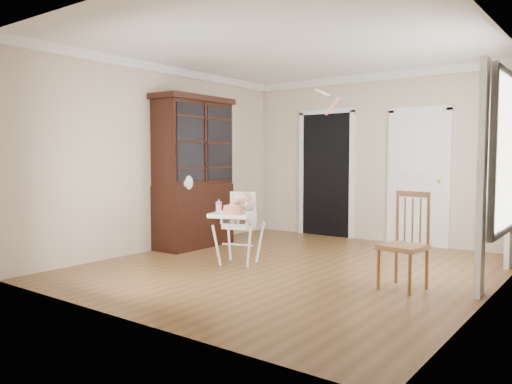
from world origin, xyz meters
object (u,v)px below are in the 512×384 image
Objects in this scene: sippy_cup at (219,207)px; dining_chair at (405,244)px; high_chair at (239,219)px; china_cabinet at (194,172)px; cake at (232,210)px.

sippy_cup is 0.19× the size of dining_chair.
china_cabinet is at bearing 140.23° from high_chair.
sippy_cup is (-0.26, 0.06, 0.02)m from cake.
cake is at bearing -89.30° from high_chair.
dining_chair is at bearing -14.50° from high_chair.
china_cabinet reaches higher than high_chair.
china_cabinet reaches higher than dining_chair.
dining_chair is (2.06, 0.29, -0.24)m from cake.
high_chair is at bearing -23.12° from china_cabinet.
high_chair reaches higher than cake.
cake is at bearing -12.18° from sippy_cup.
dining_chair is (3.45, -0.48, -0.67)m from china_cabinet.
cake is 1.44× the size of sippy_cup.
sippy_cup reaches higher than cake.
china_cabinet is (-1.12, 0.72, 0.41)m from sippy_cup.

